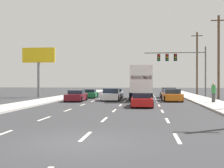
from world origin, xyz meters
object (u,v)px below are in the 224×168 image
at_px(utility_pole_mid, 219,56).
at_px(traffic_signal_mast, 177,60).
at_px(box_truck, 141,81).
at_px(utility_pole_far, 197,63).
at_px(car_maroon, 76,96).
at_px(pedestrian_near_corner, 214,92).
at_px(car_orange, 172,96).
at_px(car_gray, 169,93).
at_px(car_red, 142,100).
at_px(car_silver, 116,93).
at_px(car_white, 111,95).
at_px(car_green, 90,94).
at_px(roadside_billboard, 39,61).

bearing_deg(utility_pole_mid, traffic_signal_mast, 135.79).
bearing_deg(box_truck, utility_pole_far, 59.41).
height_order(car_maroon, pedestrian_near_corner, pedestrian_near_corner).
bearing_deg(car_maroon, car_orange, 6.77).
relative_size(box_truck, utility_pole_mid, 0.87).
bearing_deg(car_gray, car_red, -103.15).
relative_size(car_silver, utility_pole_mid, 0.43).
distance_m(car_white, utility_pole_far, 20.84).
distance_m(car_green, car_red, 14.63).
xyz_separation_m(car_orange, pedestrian_near_corner, (3.63, -3.29, 0.46)).
relative_size(car_red, car_orange, 0.97).
xyz_separation_m(car_maroon, utility_pole_mid, (16.11, 5.92, 4.64)).
xyz_separation_m(car_white, car_red, (3.49, -7.71, -0.07)).
distance_m(car_red, pedestrian_near_corner, 7.88).
bearing_deg(box_truck, car_green, 151.68).
distance_m(box_truck, car_orange, 4.12).
bearing_deg(car_silver, car_maroon, -113.75).
height_order(car_red, pedestrian_near_corner, pedestrian_near_corner).
bearing_deg(box_truck, utility_pole_mid, 17.03).
xyz_separation_m(car_white, pedestrian_near_corner, (10.18, -3.59, 0.45)).
xyz_separation_m(box_truck, utility_pole_mid, (9.31, 2.85, 3.06)).
relative_size(car_maroon, car_red, 1.02).
xyz_separation_m(car_orange, traffic_signal_mast, (1.51, 9.06, 4.44)).
bearing_deg(car_red, utility_pole_mid, 53.32).
height_order(car_green, car_maroon, car_maroon).
bearing_deg(traffic_signal_mast, car_maroon, -138.62).
relative_size(car_maroon, pedestrian_near_corner, 2.46).
relative_size(car_green, traffic_signal_mast, 0.51).
xyz_separation_m(roadside_billboard, pedestrian_near_corner, (20.84, -9.69, -3.80)).
xyz_separation_m(car_red, car_gray, (3.21, 13.72, 0.08)).
relative_size(car_red, utility_pole_far, 0.44).
height_order(box_truck, utility_pole_mid, utility_pole_mid).
bearing_deg(utility_pole_mid, car_red, -126.68).
bearing_deg(car_silver, roadside_billboard, -178.76).
relative_size(car_green, pedestrian_near_corner, 2.31).
height_order(box_truck, car_gray, box_truck).
bearing_deg(car_maroon, car_red, -41.28).
distance_m(car_green, box_truck, 7.75).
xyz_separation_m(car_red, pedestrian_near_corner, (6.69, 4.12, 0.52)).
height_order(box_truck, traffic_signal_mast, traffic_signal_mast).
distance_m(car_orange, utility_pole_mid, 8.88).
bearing_deg(pedestrian_near_corner, utility_pole_mid, 73.70).
height_order(car_silver, box_truck, box_truck).
bearing_deg(utility_pole_mid, pedestrian_near_corner, -106.30).
height_order(car_green, car_silver, car_silver).
bearing_deg(utility_pole_far, car_silver, -140.25).
height_order(car_silver, utility_pole_far, utility_pole_far).
xyz_separation_m(car_green, pedestrian_near_corner, (13.63, -8.76, 0.55)).
bearing_deg(car_orange, car_silver, 135.29).
height_order(box_truck, car_orange, box_truck).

